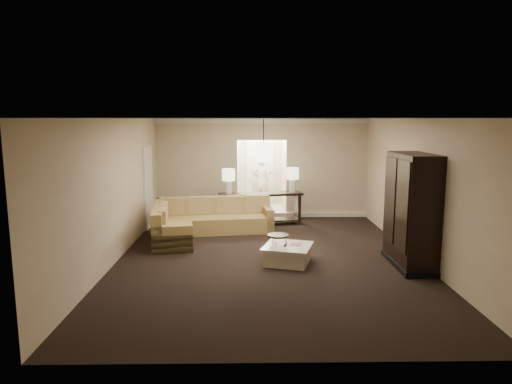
{
  "coord_description": "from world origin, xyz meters",
  "views": [
    {
      "loc": [
        -0.39,
        -8.89,
        2.79
      ],
      "look_at": [
        -0.22,
        1.2,
        1.17
      ],
      "focal_mm": 32.0,
      "sensor_mm": 36.0,
      "label": 1
    }
  ],
  "objects_px": {
    "sectional_sofa": "(201,222)",
    "console_table": "(261,206)",
    "drink_table": "(278,242)",
    "person": "(261,179)",
    "coffee_table": "(288,254)",
    "armoire": "(411,213)"
  },
  "relations": [
    {
      "from": "coffee_table",
      "to": "armoire",
      "type": "height_order",
      "value": "armoire"
    },
    {
      "from": "sectional_sofa",
      "to": "console_table",
      "type": "bearing_deg",
      "value": 30.43
    },
    {
      "from": "person",
      "to": "sectional_sofa",
      "type": "bearing_deg",
      "value": 78.27
    },
    {
      "from": "armoire",
      "to": "person",
      "type": "height_order",
      "value": "armoire"
    },
    {
      "from": "sectional_sofa",
      "to": "armoire",
      "type": "relative_size",
      "value": 1.37
    },
    {
      "from": "coffee_table",
      "to": "drink_table",
      "type": "bearing_deg",
      "value": 132.71
    },
    {
      "from": "sectional_sofa",
      "to": "armoire",
      "type": "distance_m",
      "value": 4.87
    },
    {
      "from": "drink_table",
      "to": "person",
      "type": "height_order",
      "value": "person"
    },
    {
      "from": "coffee_table",
      "to": "person",
      "type": "relative_size",
      "value": 0.61
    },
    {
      "from": "sectional_sofa",
      "to": "person",
      "type": "height_order",
      "value": "person"
    },
    {
      "from": "armoire",
      "to": "console_table",
      "type": "bearing_deg",
      "value": 128.07
    },
    {
      "from": "armoire",
      "to": "person",
      "type": "distance_m",
      "value": 6.63
    },
    {
      "from": "coffee_table",
      "to": "console_table",
      "type": "distance_m",
      "value": 3.36
    },
    {
      "from": "sectional_sofa",
      "to": "person",
      "type": "xyz_separation_m",
      "value": [
        1.55,
        3.73,
        0.56
      ]
    },
    {
      "from": "sectional_sofa",
      "to": "drink_table",
      "type": "height_order",
      "value": "sectional_sofa"
    },
    {
      "from": "drink_table",
      "to": "person",
      "type": "distance_m",
      "value": 5.71
    },
    {
      "from": "sectional_sofa",
      "to": "coffee_table",
      "type": "distance_m",
      "value": 2.87
    },
    {
      "from": "sectional_sofa",
      "to": "console_table",
      "type": "xyz_separation_m",
      "value": [
        1.47,
        1.16,
        0.17
      ]
    },
    {
      "from": "armoire",
      "to": "drink_table",
      "type": "bearing_deg",
      "value": 171.12
    },
    {
      "from": "sectional_sofa",
      "to": "coffee_table",
      "type": "relative_size",
      "value": 2.68
    },
    {
      "from": "console_table",
      "to": "person",
      "type": "xyz_separation_m",
      "value": [
        0.08,
        2.57,
        0.39
      ]
    },
    {
      "from": "coffee_table",
      "to": "drink_table",
      "type": "relative_size",
      "value": 2.12
    }
  ]
}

